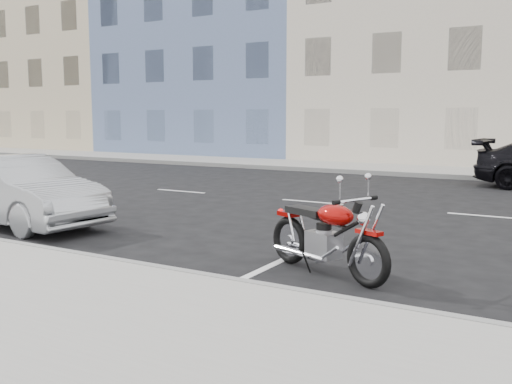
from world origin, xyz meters
TOP-DOWN VIEW (x-y plane):
  - ground at (0.00, 0.00)m, footprint 120.00×120.00m
  - sidewalk_far at (-5.00, 8.70)m, footprint 80.00×3.40m
  - curb_far at (-5.00, 7.00)m, footprint 80.00×0.12m
  - bldg_far_west at (-26.00, 16.30)m, footprint 12.00×12.00m
  - bldg_blue at (-14.00, 16.30)m, footprint 12.00×12.00m
  - bldg_cream at (-2.00, 16.30)m, footprint 12.00×12.00m
  - motorcycle at (1.53, -6.07)m, footprint 2.01×1.01m
  - sedan_silver at (-5.60, -5.55)m, footprint 4.15×1.82m

SIDE VIEW (x-z plane):
  - ground at x=0.00m, z-range 0.00..0.00m
  - sidewalk_far at x=-5.00m, z-range 0.00..0.15m
  - curb_far at x=-5.00m, z-range 0.00..0.16m
  - motorcycle at x=1.53m, z-range -0.05..1.02m
  - sedan_silver at x=-5.60m, z-range 0.00..1.33m
  - bldg_cream at x=-2.00m, z-range 0.00..11.50m
  - bldg_far_west at x=-26.00m, z-range 0.00..12.00m
  - bldg_blue at x=-14.00m, z-range 0.00..13.00m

